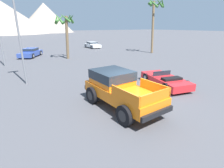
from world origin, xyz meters
TOP-DOWN VIEW (x-y plane):
  - ground_plane at (0.00, 0.00)m, footprint 320.00×320.00m
  - orange_pickup_truck at (-0.48, 0.83)m, footprint 2.50×5.01m
  - red_convertible_car at (4.33, 1.67)m, footprint 2.70×4.44m
  - parked_car_white at (10.66, 25.68)m, footprint 1.99×4.18m
  - parked_car_blue at (-1.65, 20.92)m, footprint 3.93×4.76m
  - street_lamp_post at (-4.16, 7.75)m, footprint 0.90×0.24m
  - palm_tree_tall at (2.22, 16.56)m, footprint 2.69×2.57m
  - palm_tree_short at (15.63, 14.09)m, footprint 2.92×2.79m

SIDE VIEW (x-z plane):
  - ground_plane at x=0.00m, z-range 0.00..0.00m
  - red_convertible_car at x=4.33m, z-range -0.08..0.94m
  - parked_car_white at x=10.66m, z-range 0.01..1.19m
  - parked_car_blue at x=-1.65m, z-range 0.02..1.24m
  - orange_pickup_truck at x=-0.48m, z-range 0.14..2.03m
  - palm_tree_tall at x=2.22m, z-range 1.47..7.26m
  - street_lamp_post at x=-4.16m, z-range 0.78..8.59m
  - palm_tree_short at x=15.63m, z-range 2.00..10.27m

